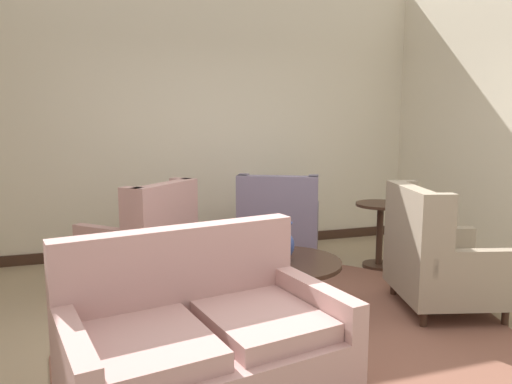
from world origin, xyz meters
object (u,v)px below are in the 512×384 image
coffee_table (283,269)px  armchair_back_corner (437,259)px  settee (203,342)px  side_table (380,229)px  armchair_near_sideboard (279,227)px  armchair_far_left (145,244)px  porcelain_vase (285,243)px

coffee_table → armchair_back_corner: armchair_back_corner is taller
settee → side_table: settee is taller
settee → armchair_back_corner: 2.32m
settee → armchair_back_corner: (2.17, 0.81, 0.03)m
armchair_near_sideboard → armchair_far_left: 1.53m
armchair_back_corner → coffee_table: bearing=90.4°
coffee_table → side_table: bearing=30.4°
porcelain_vase → armchair_near_sideboard: size_ratio=0.28×
armchair_back_corner → armchair_near_sideboard: (-0.78, 1.64, -0.02)m
armchair_near_sideboard → porcelain_vase: bearing=97.0°
coffee_table → armchair_far_left: (-1.01, 0.95, 0.06)m
settee → armchair_near_sideboard: armchair_near_sideboard is taller
settee → armchair_far_left: bearing=81.8°
side_table → settee: bearing=-139.9°
porcelain_vase → armchair_far_left: (-1.02, 0.97, -0.16)m
armchair_far_left → side_table: size_ratio=1.63×
settee → armchair_far_left: armchair_far_left is taller
coffee_table → armchair_near_sideboard: (0.47, 1.31, 0.05)m
armchair_near_sideboard → side_table: (0.99, -0.45, 0.00)m
settee → armchair_near_sideboard: 2.82m
coffee_table → armchair_back_corner: bearing=-14.9°
armchair_far_left → side_table: bearing=132.8°
coffee_table → armchair_far_left: 1.39m
coffee_table → settee: 1.47m
settee → armchair_near_sideboard: bearing=49.7°
coffee_table → side_table: size_ratio=1.35×
coffee_table → armchair_far_left: bearing=136.7°
porcelain_vase → settee: bearing=-129.3°
porcelain_vase → coffee_table: bearing=111.3°
porcelain_vase → armchair_near_sideboard: 1.41m
porcelain_vase → armchair_back_corner: armchair_back_corner is taller
porcelain_vase → settee: settee is taller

